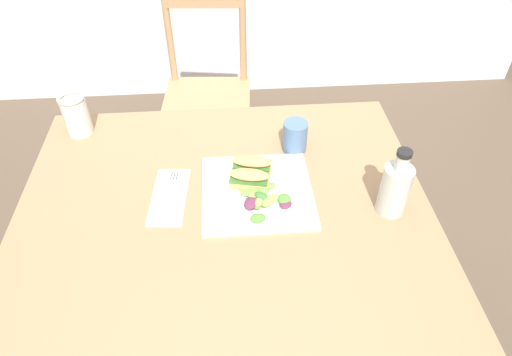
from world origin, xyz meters
The scene contains 11 objects.
dining_table centered at (-0.07, 0.18, 0.61)m, with size 1.10×0.94×0.74m.
chair_wooden_far centered at (-0.14, 1.21, 0.45)m, with size 0.43×0.43×0.87m.
plate_lunch centered at (0.02, 0.23, 0.74)m, with size 0.30×0.30×0.01m, color white.
sandwich_half_front centered at (0.00, 0.25, 0.78)m, with size 0.12×0.08×0.06m.
sandwich_half_back centered at (0.01, 0.30, 0.78)m, with size 0.12×0.08×0.06m.
salad_mixed_greens centered at (0.03, 0.18, 0.77)m, with size 0.15×0.16×0.04m.
napkin_folded centered at (-0.22, 0.23, 0.74)m, with size 0.09×0.22×0.00m, color white.
fork_on_napkin centered at (-0.22, 0.25, 0.75)m, with size 0.04×0.19×0.00m.
bottle_cold_brew centered at (0.36, 0.14, 0.81)m, with size 0.08×0.08×0.20m.
mason_jar_iced_tea centered at (-0.52, 0.55, 0.80)m, with size 0.08×0.08×0.13m.
cup_extra_side centered at (0.15, 0.41, 0.79)m, with size 0.07×0.07×0.10m, color #4C6B93.
Camera 1 is at (-0.05, -0.67, 1.62)m, focal length 32.18 mm.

